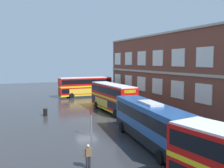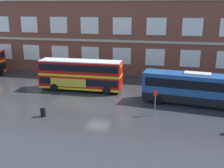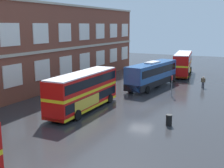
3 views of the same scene
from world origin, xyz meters
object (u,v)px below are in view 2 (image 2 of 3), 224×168
object	(u,v)px
double_decker_middle	(80,75)
station_litter_bin	(43,112)
bus_stand_flag	(155,100)
touring_coach	(196,89)

from	to	relation	value
double_decker_middle	station_litter_bin	bearing A→B (deg)	-94.75
double_decker_middle	bus_stand_flag	bearing A→B (deg)	-33.29
touring_coach	station_litter_bin	distance (m)	17.05
double_decker_middle	station_litter_bin	size ratio (longest dim) A/B	10.72
station_litter_bin	bus_stand_flag	bearing A→B (deg)	14.28
double_decker_middle	station_litter_bin	xyz separation A→B (m)	(-0.80, -9.65, -1.63)
touring_coach	double_decker_middle	bearing A→B (deg)	169.69
bus_stand_flag	station_litter_bin	bearing A→B (deg)	-165.72
double_decker_middle	bus_stand_flag	distance (m)	12.41
touring_coach	station_litter_bin	world-z (taller)	touring_coach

